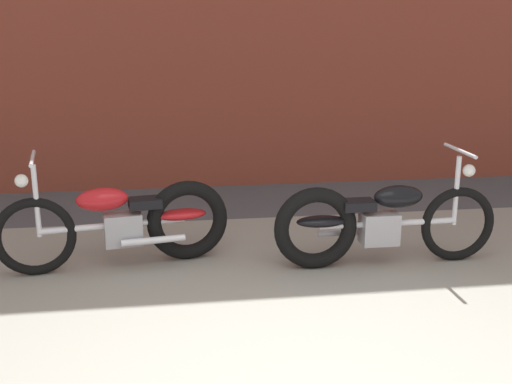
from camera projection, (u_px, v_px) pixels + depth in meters
The scene contains 3 objects.
sidewalk_slab at pixel (262, 282), 5.18m from camera, with size 36.00×3.50×0.01m, color gray.
motorcycle_red at pixel (132, 222), 5.47m from camera, with size 2.00×0.60×1.03m.
motorcycle_black at pixel (371, 222), 5.46m from camera, with size 2.01×0.58×1.03m.
Camera 1 is at (-0.71, -3.00, 2.08)m, focal length 44.04 mm.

